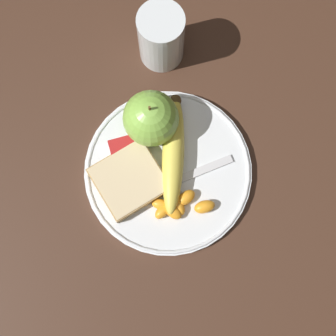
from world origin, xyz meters
TOP-DOWN VIEW (x-y plane):
  - ground_plane at (0.00, 0.00)m, footprint 3.00×3.00m
  - plate at (0.00, 0.00)m, footprint 0.26×0.26m
  - juice_glass at (-0.04, -0.20)m, footprint 0.07×0.07m
  - apple at (0.01, -0.07)m, footprint 0.08×0.08m
  - banana at (-0.01, -0.02)m, footprint 0.09×0.18m
  - bread_slice at (0.06, 0.00)m, footprint 0.12×0.12m
  - fork at (-0.00, 0.02)m, footprint 0.17×0.04m
  - jam_packet at (0.05, -0.05)m, footprint 0.04×0.04m
  - orange_segment_0 at (-0.04, 0.07)m, footprint 0.03×0.02m
  - orange_segment_1 at (-0.01, 0.05)m, footprint 0.04×0.03m
  - orange_segment_2 at (-0.00, 0.06)m, footprint 0.02×0.03m
  - orange_segment_3 at (0.01, 0.06)m, footprint 0.03×0.04m
  - orange_segment_4 at (0.03, 0.06)m, footprint 0.03×0.03m
  - orange_segment_5 at (0.03, 0.05)m, footprint 0.03×0.03m

SIDE VIEW (x-z plane):
  - ground_plane at x=0.00m, z-range 0.00..0.00m
  - plate at x=0.00m, z-range 0.00..0.02m
  - fork at x=0.00m, z-range 0.01..0.02m
  - orange_segment_5 at x=0.03m, z-range 0.01..0.03m
  - orange_segment_4 at x=0.03m, z-range 0.01..0.03m
  - orange_segment_2 at x=0.00m, z-range 0.01..0.03m
  - orange_segment_1 at x=-0.01m, z-range 0.01..0.03m
  - orange_segment_0 at x=-0.04m, z-range 0.01..0.03m
  - orange_segment_3 at x=0.01m, z-range 0.01..0.03m
  - jam_packet at x=0.05m, z-range 0.01..0.03m
  - bread_slice at x=0.06m, z-range 0.01..0.03m
  - banana at x=-0.01m, z-range 0.01..0.05m
  - juice_glass at x=-0.04m, z-range 0.00..0.10m
  - apple at x=0.01m, z-range 0.01..0.10m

